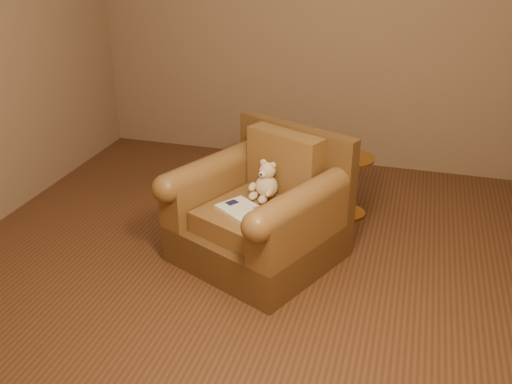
# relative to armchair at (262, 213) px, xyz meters

# --- Properties ---
(floor) EXTENTS (4.00, 4.00, 0.00)m
(floor) POSITION_rel_armchair_xyz_m (-0.09, -0.17, -0.33)
(floor) COLOR #55321D
(floor) RESTS_ON ground
(room) EXTENTS (4.02, 4.02, 2.71)m
(room) POSITION_rel_armchair_xyz_m (-0.09, -0.17, 1.38)
(room) COLOR #846951
(room) RESTS_ON ground
(armchair) EXTENTS (1.24, 1.21, 0.85)m
(armchair) POSITION_rel_armchair_xyz_m (0.00, 0.00, 0.00)
(armchair) COLOR brown
(armchair) RESTS_ON floor
(teddy_bear) EXTENTS (0.19, 0.22, 0.26)m
(teddy_bear) POSITION_rel_armchair_xyz_m (-0.00, 0.09, 0.18)
(teddy_bear) COLOR beige
(teddy_bear) RESTS_ON armchair
(guidebook) EXTENTS (0.43, 0.39, 0.03)m
(guidebook) POSITION_rel_armchair_xyz_m (-0.06, -0.19, 0.09)
(guidebook) COLOR beige
(guidebook) RESTS_ON armchair
(side_table) EXTENTS (0.35, 0.35, 0.48)m
(side_table) POSITION_rel_armchair_xyz_m (0.49, 0.77, -0.07)
(side_table) COLOR gold
(side_table) RESTS_ON floor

